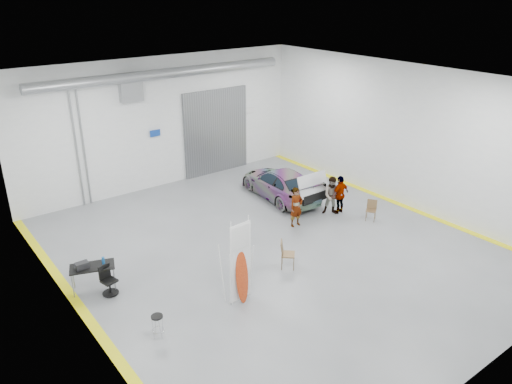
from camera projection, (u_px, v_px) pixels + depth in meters
ground at (272, 248)px, 18.17m from camera, size 16.00×16.00×0.00m
room_shell at (241, 125)px, 18.36m from camera, size 14.02×16.18×6.01m
sedan_car at (280, 183)px, 22.22m from camera, size 2.35×4.73×1.32m
person_a at (296, 207)px, 19.53m from camera, size 0.60×0.41×1.62m
person_b at (333, 196)px, 20.54m from camera, size 1.00×0.99×1.64m
person_c at (340, 194)px, 20.65m from camera, size 0.97×0.45×1.64m
surfboard_display at (241, 270)px, 14.64m from camera, size 0.79×0.25×2.78m
folding_chair_near at (288, 259)px, 16.80m from camera, size 0.64×0.74×0.98m
folding_chair_far at (370, 214)px, 20.21m from camera, size 0.53×0.63×0.83m
shop_stool at (158, 326)px, 13.47m from camera, size 0.34×0.34×0.67m
work_table at (90, 267)px, 15.33m from camera, size 1.48×1.08×1.09m
office_chair at (109, 282)px, 15.34m from camera, size 0.50×0.52×0.94m
trunk_lid at (312, 183)px, 20.47m from camera, size 1.54×0.93×0.04m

